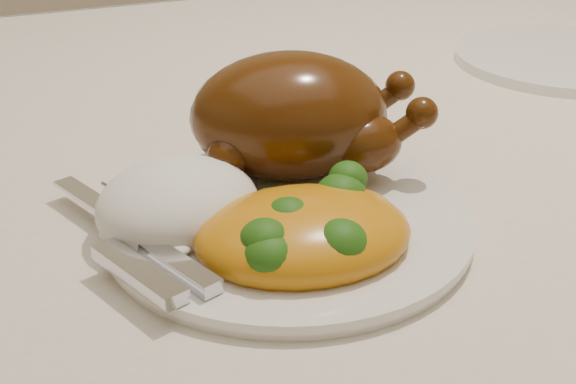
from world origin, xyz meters
name	(u,v)px	position (x,y,z in m)	size (l,w,h in m)	color
dining_table	(334,214)	(0.00, 0.00, 0.67)	(1.60, 0.90, 0.76)	brown
tablecloth	(336,146)	(0.00, 0.00, 0.74)	(1.73, 1.03, 0.18)	silver
dinner_plate	(288,225)	(-0.13, -0.18, 0.77)	(0.25, 0.25, 0.01)	white
side_plate	(566,58)	(0.31, 0.05, 0.77)	(0.25, 0.25, 0.01)	white
roast_chicken	(295,116)	(-0.09, -0.11, 0.82)	(0.20, 0.15, 0.10)	#4F2608
rice_mound	(178,205)	(-0.20, -0.16, 0.79)	(0.14, 0.13, 0.06)	white
mac_and_cheese	(308,230)	(-0.13, -0.22, 0.79)	(0.15, 0.13, 0.05)	orange
cutlery	(143,246)	(-0.23, -0.19, 0.78)	(0.07, 0.19, 0.01)	silver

